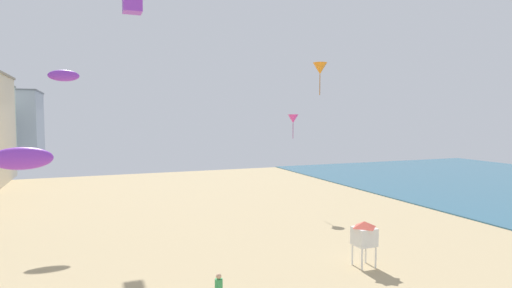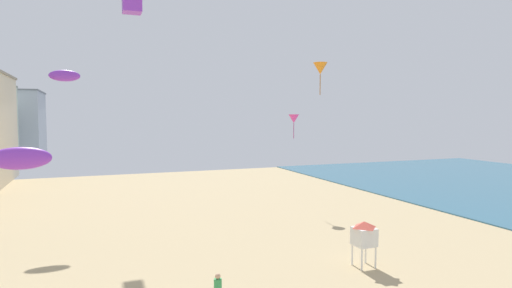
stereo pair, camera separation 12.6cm
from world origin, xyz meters
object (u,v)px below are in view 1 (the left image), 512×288
at_px(kite_purple_parafoil, 21,159).
at_px(kite_purple_parafoil_2, 64,76).
at_px(kite_orange_delta, 320,69).
at_px(kite_magenta_delta, 293,119).
at_px(lifeguard_stand, 364,234).

xyz_separation_m(kite_purple_parafoil, kite_purple_parafoil_2, (0.23, 21.67, 4.52)).
relative_size(kite_purple_parafoil, kite_purple_parafoil_2, 0.79).
height_order(kite_orange_delta, kite_magenta_delta, kite_orange_delta).
relative_size(lifeguard_stand, kite_purple_parafoil_2, 1.11).
xyz_separation_m(kite_purple_parafoil, kite_magenta_delta, (19.54, 20.24, 1.11)).
bearing_deg(lifeguard_stand, kite_orange_delta, 61.67).
distance_m(kite_purple_parafoil, kite_orange_delta, 20.45).
height_order(kite_purple_parafoil_2, kite_orange_delta, kite_orange_delta).
height_order(lifeguard_stand, kite_purple_parafoil_2, kite_purple_parafoil_2).
distance_m(lifeguard_stand, kite_purple_parafoil, 17.43).
xyz_separation_m(lifeguard_stand, kite_orange_delta, (0.76, 6.33, 9.79)).
bearing_deg(lifeguard_stand, kite_purple_parafoil_2, 110.98).
height_order(kite_purple_parafoil, kite_purple_parafoil_2, kite_purple_parafoil_2).
distance_m(lifeguard_stand, kite_magenta_delta, 17.42).
distance_m(lifeguard_stand, kite_orange_delta, 11.68).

